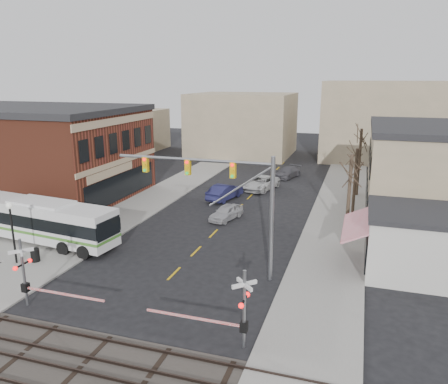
% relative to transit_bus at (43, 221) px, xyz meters
% --- Properties ---
extents(ground, '(160.00, 160.00, 0.00)m').
position_rel_transit_bus_xyz_m(ground, '(11.87, -4.06, -1.83)').
color(ground, black).
rests_on(ground, ground).
extents(sidewalk_west, '(5.00, 60.00, 0.12)m').
position_rel_transit_bus_xyz_m(sidewalk_west, '(2.37, 15.94, -1.77)').
color(sidewalk_west, gray).
rests_on(sidewalk_west, ground).
extents(sidewalk_east, '(5.00, 60.00, 0.12)m').
position_rel_transit_bus_xyz_m(sidewalk_east, '(21.37, 15.94, -1.77)').
color(sidewalk_east, gray).
rests_on(sidewalk_east, ground).
extents(ballast_strip, '(160.00, 5.00, 0.06)m').
position_rel_transit_bus_xyz_m(ballast_strip, '(11.87, -12.06, -1.80)').
color(ballast_strip, '#332D28').
rests_on(ballast_strip, ground).
extents(rail_tracks, '(160.00, 3.91, 0.14)m').
position_rel_transit_bus_xyz_m(rail_tracks, '(11.87, -12.06, -1.71)').
color(rail_tracks, '#2D231E').
rests_on(rail_tracks, ground).
extents(brick_building, '(30.40, 15.40, 9.60)m').
position_rel_transit_bus_xyz_m(brick_building, '(-15.12, 11.94, 2.99)').
color(brick_building, brown).
rests_on(brick_building, ground).
extents(awning_shop, '(9.74, 6.20, 4.30)m').
position_rel_transit_bus_xyz_m(awning_shop, '(27.84, 2.94, 0.34)').
color(awning_shop, beige).
rests_on(awning_shop, ground).
extents(tree_east_a, '(0.28, 0.28, 6.75)m').
position_rel_transit_bus_xyz_m(tree_east_a, '(22.37, 7.94, 1.67)').
color(tree_east_a, '#382B21').
rests_on(tree_east_a, sidewalk_east).
extents(tree_east_b, '(0.28, 0.28, 6.30)m').
position_rel_transit_bus_xyz_m(tree_east_b, '(22.67, 13.94, 1.44)').
color(tree_east_b, '#382B21').
rests_on(tree_east_b, sidewalk_east).
extents(tree_east_c, '(0.28, 0.28, 7.20)m').
position_rel_transit_bus_xyz_m(tree_east_c, '(22.87, 21.94, 1.89)').
color(tree_east_c, '#382B21').
rests_on(tree_east_c, sidewalk_east).
extents(transit_bus, '(12.79, 4.14, 3.23)m').
position_rel_transit_bus_xyz_m(transit_bus, '(0.00, 0.00, 0.00)').
color(transit_bus, silver).
rests_on(transit_bus, ground).
extents(traffic_signal_mast, '(10.49, 0.30, 8.00)m').
position_rel_transit_bus_xyz_m(traffic_signal_mast, '(15.21, -0.96, 3.94)').
color(traffic_signal_mast, gray).
rests_on(traffic_signal_mast, ground).
extents(rr_crossing_west, '(5.60, 1.36, 4.00)m').
position_rel_transit_bus_xyz_m(rr_crossing_west, '(6.03, -8.36, 0.14)').
color(rr_crossing_west, gray).
rests_on(rr_crossing_west, ground).
extents(rr_crossing_east, '(5.60, 1.36, 4.00)m').
position_rel_transit_bus_xyz_m(rr_crossing_east, '(17.95, -8.47, 0.14)').
color(rr_crossing_east, gray).
rests_on(rr_crossing_east, ground).
extents(street_lamp, '(0.44, 0.44, 4.35)m').
position_rel_transit_bus_xyz_m(street_lamp, '(0.87, -4.01, 1.40)').
color(street_lamp, black).
rests_on(street_lamp, sidewalk_west).
extents(trash_bin, '(0.60, 0.60, 0.91)m').
position_rel_transit_bus_xyz_m(trash_bin, '(1.96, -3.41, -1.25)').
color(trash_bin, black).
rests_on(trash_bin, sidewalk_west).
extents(car_a, '(2.61, 4.28, 1.36)m').
position_rel_transit_bus_xyz_m(car_a, '(11.74, 9.82, -1.14)').
color(car_a, '#A2A2A7').
rests_on(car_a, ground).
extents(car_b, '(2.89, 5.30, 1.66)m').
position_rel_transit_bus_xyz_m(car_b, '(9.58, 16.24, -1.00)').
color(car_b, '#1B1C44').
rests_on(car_b, ground).
extents(car_c, '(3.80, 6.01, 1.55)m').
position_rel_transit_bus_xyz_m(car_c, '(12.32, 21.44, -1.05)').
color(car_c, beige).
rests_on(car_c, ground).
extents(car_d, '(3.31, 5.18, 1.40)m').
position_rel_transit_bus_xyz_m(car_d, '(14.15, 28.59, -1.13)').
color(car_d, '#47464B').
rests_on(car_d, ground).
extents(pedestrian_near, '(0.41, 0.60, 1.59)m').
position_rel_transit_bus_xyz_m(pedestrian_near, '(3.47, 0.74, -0.91)').
color(pedestrian_near, '#645150').
rests_on(pedestrian_near, sidewalk_west).
extents(pedestrian_far, '(1.07, 1.06, 1.74)m').
position_rel_transit_bus_xyz_m(pedestrian_far, '(1.88, 3.35, -0.83)').
color(pedestrian_far, '#2C304E').
rests_on(pedestrian_far, sidewalk_west).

